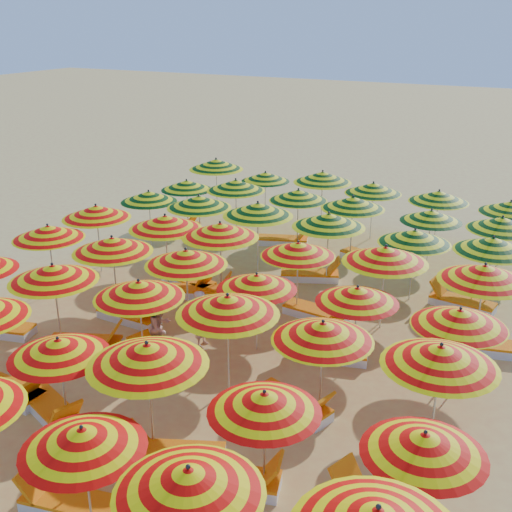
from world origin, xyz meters
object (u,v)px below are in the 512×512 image
at_px(umbrella_45, 373,188).
at_px(lounger_9, 378,512).
at_px(umbrella_38, 298,195).
at_px(lounger_13, 294,404).
at_px(beachgoer_b, 160,327).
at_px(umbrella_36, 187,185).
at_px(umbrella_18, 48,232).
at_px(umbrella_47, 510,207).
at_px(lounger_6, 53,410).
at_px(umbrella_4, 189,481).
at_px(umbrella_17, 440,356).
at_px(umbrella_22, 357,295).
at_px(umbrella_30, 149,197).
at_px(umbrella_31, 199,202).
at_px(umbrella_29, 484,273).
at_px(umbrella_3, 83,439).
at_px(umbrella_37, 236,185).
at_px(umbrella_41, 502,224).
at_px(umbrella_43, 265,177).
at_px(lounger_15, 328,353).
at_px(umbrella_13, 53,273).
at_px(umbrella_39, 353,203).
at_px(lounger_23, 284,240).
at_px(umbrella_23, 460,318).
at_px(umbrella_32, 258,209).
at_px(umbrella_21, 257,282).
at_px(umbrella_9, 147,355).
at_px(lounger_14, 130,316).
at_px(umbrella_33, 329,220).
at_px(umbrella_28, 385,255).
at_px(umbrella_35, 493,245).
at_px(umbrella_8, 59,348).
at_px(umbrella_24, 96,212).
at_px(umbrella_44, 323,177).
at_px(umbrella_46, 439,196).
at_px(umbrella_19, 112,245).
at_px(umbrella_27, 298,249).
at_px(umbrella_42, 216,164).
at_px(lounger_18, 317,313).
at_px(umbrella_40, 431,216).
at_px(lounger_17, 202,291).
at_px(lounger_24, 367,258).
at_px(beachgoer_a, 202,319).
at_px(lounger_20, 311,275).
at_px(umbrella_14, 139,290).
at_px(umbrella_16, 323,331).
at_px(lounger_19, 502,348).
at_px(umbrella_20, 186,258).
at_px(umbrella_11, 424,444).
at_px(lounger_12, 160,366).
at_px(lounger_16, 190,282).

bearing_deg(umbrella_45, lounger_9, -72.17).
height_order(umbrella_38, lounger_13, umbrella_38).
height_order(umbrella_45, beachgoer_b, umbrella_45).
distance_m(umbrella_36, beachgoer_b, 9.01).
bearing_deg(beachgoer_b, umbrella_18, 80.91).
height_order(umbrella_47, lounger_6, umbrella_47).
bearing_deg(umbrella_4, umbrella_17, 64.19).
distance_m(umbrella_22, umbrella_30, 9.70).
bearing_deg(umbrella_31, umbrella_29, -13.88).
xyz_separation_m(umbrella_3, umbrella_4, (1.94, -0.20, 0.14)).
bearing_deg(lounger_9, umbrella_37, -32.26).
relative_size(umbrella_36, umbrella_41, 0.96).
distance_m(umbrella_43, lounger_15, 10.71).
xyz_separation_m(umbrella_13, umbrella_22, (6.45, 2.39, -0.20)).
xyz_separation_m(umbrella_39, lounger_23, (-2.48, 0.31, -1.73)).
bearing_deg(umbrella_23, umbrella_32, 147.02).
distance_m(umbrella_21, umbrella_30, 7.96).
relative_size(umbrella_9, lounger_14, 1.60).
bearing_deg(lounger_14, umbrella_33, 54.42).
xyz_separation_m(umbrella_23, umbrella_39, (-4.45, 6.59, 0.09)).
height_order(umbrella_3, umbrella_28, umbrella_28).
bearing_deg(umbrella_35, umbrella_31, -179.11).
bearing_deg(umbrella_8, umbrella_24, 125.00).
bearing_deg(umbrella_36, umbrella_43, 50.89).
bearing_deg(umbrella_35, umbrella_36, 168.96).
xyz_separation_m(umbrella_32, umbrella_41, (6.63, 2.29, -0.14)).
bearing_deg(umbrella_44, umbrella_46, -3.97).
bearing_deg(umbrella_17, umbrella_47, 90.15).
bearing_deg(umbrella_19, umbrella_47, 45.20).
distance_m(umbrella_27, umbrella_42, 9.44).
xyz_separation_m(umbrella_42, lounger_18, (7.02, -6.93, -1.81)).
relative_size(umbrella_8, umbrella_40, 1.11).
relative_size(umbrella_9, umbrella_36, 1.18).
bearing_deg(lounger_17, umbrella_44, 61.52).
relative_size(lounger_24, beachgoer_a, 1.28).
height_order(lounger_23, beachgoer_a, beachgoer_a).
relative_size(umbrella_40, lounger_18, 1.17).
distance_m(umbrella_30, lounger_23, 4.80).
xyz_separation_m(umbrella_8, lounger_20, (1.41, 8.88, -1.59)).
xyz_separation_m(umbrella_33, umbrella_35, (4.42, 0.24, -0.09)).
height_order(umbrella_22, umbrella_44, umbrella_44).
distance_m(umbrella_27, umbrella_47, 7.90).
relative_size(umbrella_14, lounger_17, 1.45).
bearing_deg(umbrella_16, lounger_19, 54.79).
distance_m(umbrella_14, umbrella_20, 2.01).
relative_size(umbrella_33, lounger_19, 1.47).
distance_m(umbrella_4, umbrella_45, 15.51).
bearing_deg(umbrella_11, lounger_12, 160.24).
xyz_separation_m(umbrella_42, lounger_6, (4.00, -13.37, -1.81)).
bearing_deg(umbrella_24, lounger_16, 4.20).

